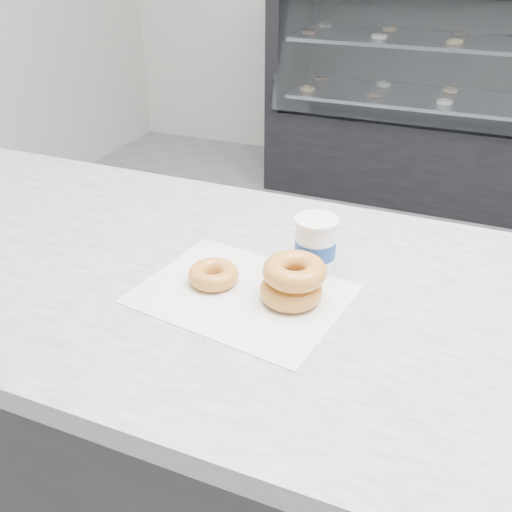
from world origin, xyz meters
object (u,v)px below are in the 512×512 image
Objects in this scene: donut_single at (213,275)px; coffee_cup at (315,245)px; display_case at (481,118)px; counter at (385,501)px; donut_stack at (293,281)px.

coffee_cup is (0.15, 0.11, 0.04)m from donut_single.
coffee_cup is at bearing -94.28° from display_case.
counter is 0.53m from donut_stack.
donut_single is 0.19m from coffee_cup.
display_case reaches higher than counter.
donut_stack is (-0.20, -2.75, 0.45)m from display_case.
donut_stack is (-0.20, -0.03, 0.49)m from counter.
donut_single is 0.15m from donut_stack.
display_case is at bearing 102.91° from coffee_cup.
counter is 1.28× the size of display_case.
donut_single is (-0.35, -2.75, 0.43)m from display_case.
donut_stack is (0.15, 0.00, 0.02)m from donut_single.
donut_single is at bearing -126.66° from coffee_cup.
display_case is 2.69m from coffee_cup.
display_case reaches higher than donut_single.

